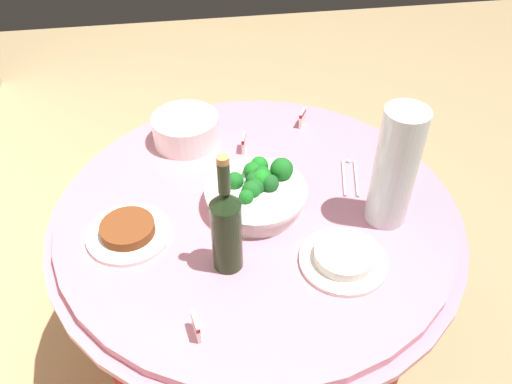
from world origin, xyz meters
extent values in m
plane|color=tan|center=(0.00, 0.00, 0.00)|extent=(6.00, 6.00, 0.00)
cylinder|color=maroon|center=(0.00, 0.00, 0.34)|extent=(1.01, 1.01, 0.69)
cylinder|color=pink|center=(0.00, 0.00, 0.70)|extent=(1.16, 1.16, 0.02)
cylinder|color=pink|center=(0.00, 0.00, 0.72)|extent=(1.10, 1.10, 0.03)
cylinder|color=white|center=(0.00, 0.00, 0.77)|extent=(0.26, 0.26, 0.05)
cylinder|color=white|center=(0.00, 0.00, 0.80)|extent=(0.28, 0.28, 0.01)
sphere|color=#19781E|center=(0.09, -0.02, 0.81)|extent=(0.05, 0.05, 0.05)
sphere|color=#19811E|center=(0.02, -0.02, 0.82)|extent=(0.05, 0.05, 0.05)
sphere|color=#19651E|center=(0.04, -0.02, 0.81)|extent=(0.05, 0.05, 0.05)
sphere|color=#195A1E|center=(0.00, 0.00, 0.81)|extent=(0.05, 0.05, 0.05)
sphere|color=#19551E|center=(0.00, -0.04, 0.82)|extent=(0.05, 0.05, 0.05)
sphere|color=#19591E|center=(0.02, 0.00, 0.81)|extent=(0.05, 0.05, 0.05)
sphere|color=#19661E|center=(0.03, 0.05, 0.81)|extent=(0.05, 0.05, 0.05)
sphere|color=#196B1E|center=(-0.04, 0.03, 0.81)|extent=(0.04, 0.04, 0.04)
sphere|color=#19711E|center=(0.06, 0.00, 0.81)|extent=(0.05, 0.05, 0.05)
sphere|color=#19691E|center=(0.05, -0.08, 0.82)|extent=(0.06, 0.06, 0.06)
sphere|color=#19611E|center=(-0.01, 0.01, 0.81)|extent=(0.05, 0.05, 0.05)
cylinder|color=white|center=(0.33, 0.17, 0.74)|extent=(0.21, 0.21, 0.01)
cylinder|color=white|center=(0.33, 0.17, 0.76)|extent=(0.21, 0.21, 0.01)
cylinder|color=white|center=(0.33, 0.17, 0.77)|extent=(0.21, 0.21, 0.01)
cylinder|color=white|center=(0.33, 0.17, 0.78)|extent=(0.21, 0.21, 0.01)
cylinder|color=white|center=(0.33, 0.17, 0.79)|extent=(0.21, 0.21, 0.01)
cylinder|color=white|center=(0.33, 0.17, 0.80)|extent=(0.21, 0.21, 0.01)
cylinder|color=white|center=(0.33, 0.17, 0.80)|extent=(0.21, 0.21, 0.01)
cylinder|color=white|center=(0.33, 0.17, 0.81)|extent=(0.21, 0.21, 0.01)
cylinder|color=white|center=(0.33, 0.17, 0.82)|extent=(0.21, 0.21, 0.01)
cylinder|color=#1E2F18|center=(-0.20, 0.10, 0.84)|extent=(0.07, 0.07, 0.20)
cone|color=#1E2F18|center=(-0.20, 0.10, 0.96)|extent=(0.07, 0.07, 0.04)
cylinder|color=#1E2F18|center=(-0.20, 0.10, 1.02)|extent=(0.03, 0.03, 0.08)
cylinder|color=#B2844C|center=(-0.20, 0.10, 1.07)|extent=(0.03, 0.03, 0.02)
cylinder|color=silver|center=(-0.10, -0.34, 0.91)|extent=(0.11, 0.11, 0.34)
sphere|color=#E5B26B|center=(-0.08, -0.34, 0.78)|extent=(0.06, 0.06, 0.06)
sphere|color=#E5B26B|center=(-0.11, -0.32, 0.78)|extent=(0.06, 0.06, 0.06)
sphere|color=#E5B26B|center=(-0.11, -0.36, 0.78)|extent=(0.06, 0.06, 0.06)
sphere|color=#72C64C|center=(-0.08, -0.33, 0.83)|extent=(0.06, 0.06, 0.06)
sphere|color=#72C64C|center=(-0.12, -0.33, 0.83)|extent=(0.06, 0.06, 0.06)
sphere|color=#72C64C|center=(-0.10, -0.36, 0.83)|extent=(0.06, 0.06, 0.06)
sphere|color=red|center=(-0.09, -0.32, 0.89)|extent=(0.06, 0.06, 0.06)
sphere|color=red|center=(-0.12, -0.34, 0.89)|extent=(0.06, 0.06, 0.06)
sphere|color=red|center=(-0.08, -0.36, 0.89)|extent=(0.06, 0.06, 0.06)
cylinder|color=silver|center=(0.07, -0.31, 0.74)|extent=(0.16, 0.04, 0.01)
cylinder|color=silver|center=(0.07, -0.27, 0.74)|extent=(0.16, 0.04, 0.01)
sphere|color=silver|center=(0.15, -0.31, 0.74)|extent=(0.01, 0.01, 0.01)
cylinder|color=white|center=(-0.06, 0.35, 0.75)|extent=(0.22, 0.22, 0.01)
cylinder|color=brown|center=(-0.06, 0.35, 0.77)|extent=(0.14, 0.14, 0.03)
cylinder|color=white|center=(-0.24, -0.18, 0.75)|extent=(0.22, 0.22, 0.01)
cylinder|color=white|center=(-0.24, -0.18, 0.77)|extent=(0.15, 0.15, 0.03)
cube|color=white|center=(0.26, 0.00, 0.77)|extent=(0.05, 0.02, 0.05)
cube|color=maroon|center=(0.26, 0.00, 0.79)|extent=(0.05, 0.02, 0.01)
cube|color=white|center=(0.37, -0.21, 0.77)|extent=(0.05, 0.03, 0.05)
cube|color=maroon|center=(0.37, -0.21, 0.79)|extent=(0.05, 0.03, 0.01)
cube|color=white|center=(-0.39, 0.19, 0.77)|extent=(0.05, 0.02, 0.05)
cube|color=maroon|center=(-0.39, 0.19, 0.79)|extent=(0.05, 0.02, 0.01)
camera|label=1|loc=(-1.05, 0.16, 1.73)|focal=36.49mm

